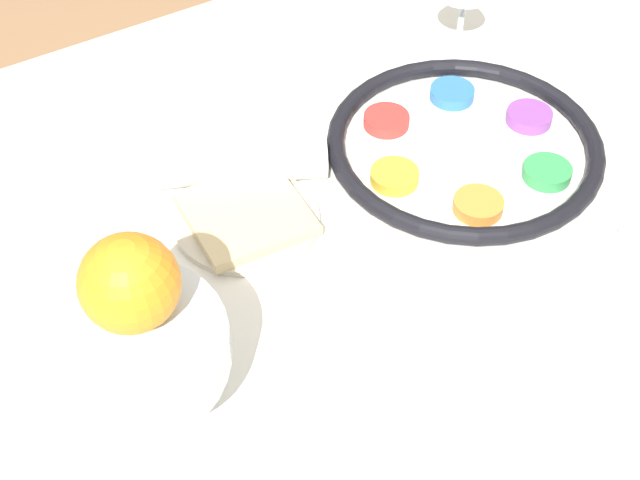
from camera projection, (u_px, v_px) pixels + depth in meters
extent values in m
cube|color=silver|center=(357.00, 423.00, 1.20)|extent=(1.60, 0.97, 0.74)
cylinder|color=white|center=(463.00, 154.00, 1.01)|extent=(0.31, 0.31, 0.01)
torus|color=black|center=(465.00, 144.00, 1.00)|extent=(0.31, 0.31, 0.02)
cylinder|color=gold|center=(395.00, 176.00, 0.96)|extent=(0.05, 0.05, 0.01)
cylinder|color=orange|center=(478.00, 205.00, 0.93)|extent=(0.05, 0.05, 0.01)
cylinder|color=#33934C|center=(547.00, 172.00, 0.97)|extent=(0.05, 0.05, 0.01)
cylinder|color=#844299|center=(529.00, 117.00, 1.03)|extent=(0.05, 0.05, 0.01)
cylinder|color=#2D6BB7|center=(452.00, 93.00, 1.07)|extent=(0.05, 0.05, 0.01)
cylinder|color=red|center=(386.00, 120.00, 1.03)|extent=(0.05, 0.05, 0.01)
cylinder|color=silver|center=(457.00, 50.00, 1.15)|extent=(0.06, 0.06, 0.00)
cylinder|color=silver|center=(461.00, 22.00, 1.13)|extent=(0.01, 0.01, 0.08)
cylinder|color=silver|center=(134.00, 408.00, 0.78)|extent=(0.11, 0.11, 0.01)
cylinder|color=silver|center=(128.00, 384.00, 0.75)|extent=(0.03, 0.03, 0.06)
cylinder|color=silver|center=(118.00, 351.00, 0.72)|extent=(0.18, 0.18, 0.03)
sphere|color=orange|center=(129.00, 283.00, 0.69)|extent=(0.08, 0.08, 0.08)
cylinder|color=beige|center=(247.00, 220.00, 0.94)|extent=(0.15, 0.15, 0.01)
cube|color=#D1B784|center=(246.00, 214.00, 0.93)|extent=(0.13, 0.13, 0.01)
cylinder|color=white|center=(242.00, 161.00, 0.97)|extent=(0.19, 0.13, 0.05)
cube|color=silver|center=(213.00, 158.00, 1.01)|extent=(0.17, 0.02, 0.01)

